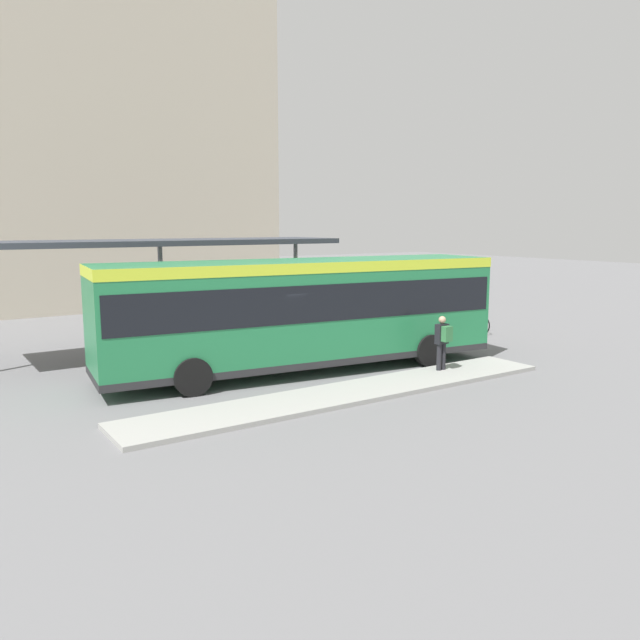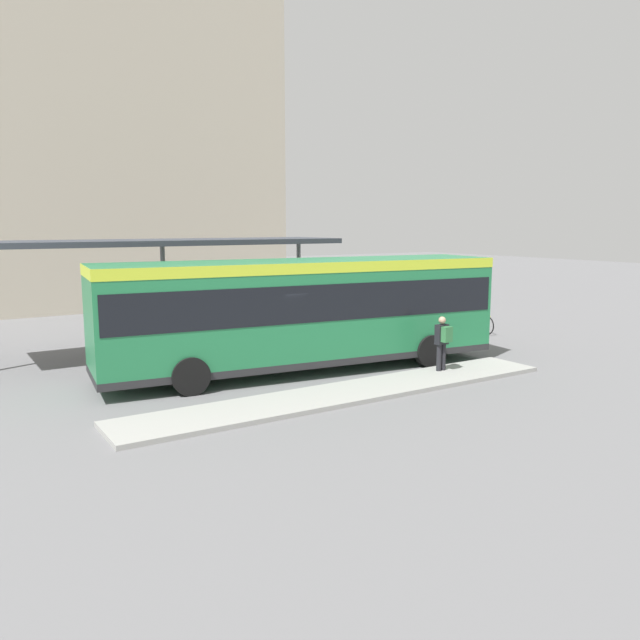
{
  "view_description": "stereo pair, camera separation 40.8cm",
  "coord_description": "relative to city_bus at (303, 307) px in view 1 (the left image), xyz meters",
  "views": [
    {
      "loc": [
        -9.83,
        -15.54,
        4.37
      ],
      "look_at": [
        0.6,
        0.0,
        1.5
      ],
      "focal_mm": 35.0,
      "sensor_mm": 36.0,
      "label": 1
    },
    {
      "loc": [
        -9.49,
        -15.77,
        4.37
      ],
      "look_at": [
        0.6,
        0.0,
        1.5
      ],
      "focal_mm": 35.0,
      "sensor_mm": 36.0,
      "label": 2
    }
  ],
  "objects": [
    {
      "name": "station_shelter",
      "position": [
        -2.57,
        4.97,
        1.76
      ],
      "size": [
        12.62,
        3.12,
        3.87
      ],
      "color": "#383D47",
      "rests_on": "ground_plane"
    },
    {
      "name": "bicycle_white",
      "position": [
        9.59,
        2.61,
        -1.56
      ],
      "size": [
        0.48,
        1.75,
        0.76
      ],
      "rotation": [
        0.0,
        0.0,
        -1.5
      ],
      "color": "black",
      "rests_on": "ground_plane"
    },
    {
      "name": "bicycle_orange",
      "position": [
        9.79,
        3.35,
        -1.59
      ],
      "size": [
        0.48,
        1.58,
        0.69
      ],
      "rotation": [
        0.0,
        0.0,
        -1.4
      ],
      "color": "black",
      "rests_on": "ground_plane"
    },
    {
      "name": "station_building",
      "position": [
        -3.6,
        22.61,
        7.54
      ],
      "size": [
        24.42,
        12.77,
        18.97
      ],
      "color": "#BCB29E",
      "rests_on": "ground_plane"
    },
    {
      "name": "potted_planter_near_shelter",
      "position": [
        1.85,
        2.7,
        -1.27
      ],
      "size": [
        0.83,
        0.83,
        1.28
      ],
      "color": "slate",
      "rests_on": "ground_plane"
    },
    {
      "name": "city_bus",
      "position": [
        0.0,
        0.0,
        0.0
      ],
      "size": [
        12.32,
        4.01,
        3.33
      ],
      "rotation": [
        0.0,
        0.0,
        -0.12
      ],
      "color": "#237A47",
      "rests_on": "ground_plane"
    },
    {
      "name": "curb_island",
      "position": [
        -0.37,
        -2.98,
        -1.88
      ],
      "size": [
        12.45,
        1.8,
        0.12
      ],
      "color": "#9E9E99",
      "rests_on": "ground_plane"
    },
    {
      "name": "pedestrian_waiting",
      "position": [
        3.16,
        -2.64,
        -0.9
      ],
      "size": [
        0.4,
        0.42,
        1.6
      ],
      "rotation": [
        0.0,
        0.0,
        1.61
      ],
      "color": "#232328",
      "rests_on": "curb_island"
    },
    {
      "name": "ground_plane",
      "position": [
        -0.01,
        0.0,
        -1.94
      ],
      "size": [
        120.0,
        120.0,
        0.0
      ],
      "primitive_type": "plane",
      "color": "slate"
    },
    {
      "name": "bicycle_yellow",
      "position": [
        9.46,
        1.87,
        -1.56
      ],
      "size": [
        0.48,
        1.78,
        0.77
      ],
      "rotation": [
        0.0,
        0.0,
        -1.66
      ],
      "color": "black",
      "rests_on": "ground_plane"
    }
  ]
}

